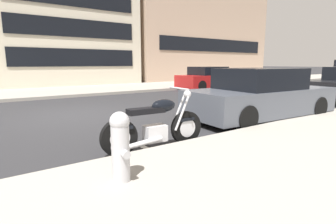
% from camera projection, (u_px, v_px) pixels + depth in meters
% --- Properties ---
extents(ground_plane, '(260.00, 260.00, 0.00)m').
position_uv_depth(ground_plane, '(80.00, 114.00, 8.23)').
color(ground_plane, '#28282B').
extents(sidewalk_far_curb, '(120.00, 5.00, 0.14)m').
position_uv_depth(sidewalk_far_curb, '(208.00, 83.00, 20.53)').
color(sidewalk_far_curb, gray).
rests_on(sidewalk_far_curb, ground).
extents(parking_stall_stripe, '(0.12, 2.20, 0.01)m').
position_uv_depth(parking_stall_stripe, '(138.00, 144.00, 5.21)').
color(parking_stall_stripe, silver).
rests_on(parking_stall_stripe, ground).
extents(parked_motorcycle, '(2.04, 0.62, 1.12)m').
position_uv_depth(parked_motorcycle, '(156.00, 127.00, 4.82)').
color(parked_motorcycle, black).
rests_on(parked_motorcycle, ground).
extents(parked_car_far_down_curb, '(4.61, 2.11, 1.43)m').
position_uv_depth(parked_car_far_down_curb, '(260.00, 96.00, 7.52)').
color(parked_car_far_down_curb, '#4C515B').
rests_on(parked_car_far_down_curb, ground).
extents(car_opposite_curb, '(4.03, 1.82, 1.37)m').
position_uv_depth(car_opposite_curb, '(208.00, 79.00, 16.27)').
color(car_opposite_curb, '#AD1919').
rests_on(car_opposite_curb, ground).
extents(fire_hydrant, '(0.24, 0.36, 0.87)m').
position_uv_depth(fire_hydrant, '(120.00, 145.00, 3.19)').
color(fire_hydrant, '#B7B7BC').
rests_on(fire_hydrant, sidewalk_near_curb).
extents(townhouse_near_left, '(9.30, 10.15, 8.78)m').
position_uv_depth(townhouse_near_left, '(56.00, 26.00, 20.40)').
color(townhouse_near_left, beige).
rests_on(townhouse_near_left, ground).
extents(townhouse_corner_block, '(14.26, 12.02, 14.30)m').
position_uv_depth(townhouse_corner_block, '(176.00, 9.00, 27.60)').
color(townhouse_corner_block, tan).
rests_on(townhouse_corner_block, ground).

